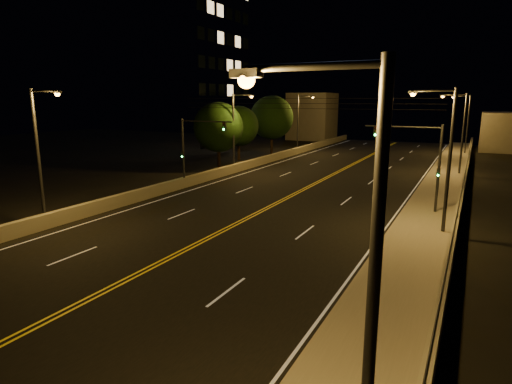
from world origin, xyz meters
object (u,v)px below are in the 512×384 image
at_px(streetlight_2, 460,128).
at_px(streetlight_3, 466,120).
at_px(streetlight_1, 444,152).
at_px(traffic_signal_left, 192,145).
at_px(traffic_signal_right, 424,158).
at_px(tree_1, 239,126).
at_px(streetlight_6, 300,120).
at_px(tree_0, 218,127).
at_px(streetlight_0, 354,286).
at_px(building_tower, 158,56).
at_px(tree_2, 272,118).
at_px(streetlight_5, 236,127).
at_px(streetlight_4, 41,149).

xyz_separation_m(streetlight_2, streetlight_3, (0.00, 19.13, 0.00)).
distance_m(streetlight_1, traffic_signal_left, 20.82).
relative_size(streetlight_2, traffic_signal_right, 1.36).
bearing_deg(tree_1, streetlight_6, 67.84).
bearing_deg(tree_0, streetlight_0, -55.06).
height_order(streetlight_2, tree_0, streetlight_2).
xyz_separation_m(streetlight_1, tree_1, (-25.66, 22.18, -0.48)).
bearing_deg(streetlight_1, building_tower, 146.73).
distance_m(streetlight_3, tree_1, 32.02).
bearing_deg(tree_0, tree_2, 91.41).
relative_size(traffic_signal_left, tree_1, 0.88).
bearing_deg(streetlight_2, streetlight_0, -90.00).
bearing_deg(streetlight_5, streetlight_0, -57.57).
relative_size(streetlight_5, streetlight_6, 1.00).
bearing_deg(streetlight_1, tree_1, 139.16).
distance_m(streetlight_2, tree_0, 25.19).
bearing_deg(streetlight_2, traffic_signal_right, -94.85).
distance_m(streetlight_2, streetlight_5, 22.90).
bearing_deg(traffic_signal_left, streetlight_6, 92.24).
height_order(streetlight_1, tree_1, streetlight_1).
bearing_deg(tree_0, streetlight_4, -83.60).
relative_size(streetlight_0, tree_2, 1.01).
xyz_separation_m(streetlight_0, streetlight_3, (0.00, 60.97, 0.00)).
distance_m(streetlight_5, tree_2, 15.89).
bearing_deg(streetlight_6, traffic_signal_right, -54.70).
bearing_deg(streetlight_6, streetlight_0, -67.74).
bearing_deg(streetlight_4, tree_2, 94.51).
distance_m(streetlight_5, traffic_signal_right, 22.08).
height_order(streetlight_0, streetlight_1, same).
xyz_separation_m(streetlight_3, streetlight_6, (-21.40, -8.70, 0.00)).
bearing_deg(building_tower, traffic_signal_right, -29.72).
bearing_deg(building_tower, streetlight_0, -48.01).
relative_size(streetlight_3, building_tower, 0.28).
bearing_deg(tree_2, streetlight_2, -16.88).
distance_m(streetlight_0, tree_2, 55.00).
xyz_separation_m(streetlight_3, streetlight_5, (-21.40, -27.30, 0.00)).
height_order(streetlight_1, streetlight_6, same).
bearing_deg(tree_0, streetlight_1, -31.64).
xyz_separation_m(building_tower, tree_1, (17.51, -6.14, -9.94)).
xyz_separation_m(streetlight_1, streetlight_3, (0.00, 41.33, 0.00)).
height_order(streetlight_2, traffic_signal_right, streetlight_2).
distance_m(streetlight_1, streetlight_2, 22.20).
bearing_deg(streetlight_0, tree_2, 116.41).
bearing_deg(traffic_signal_left, streetlight_5, 96.59).
relative_size(traffic_signal_left, tree_2, 0.74).
height_order(streetlight_1, tree_2, streetlight_1).
height_order(traffic_signal_right, tree_2, tree_2).
height_order(streetlight_1, streetlight_5, same).
xyz_separation_m(streetlight_1, tree_2, (-24.46, 29.62, 0.36)).
distance_m(streetlight_6, tree_2, 4.31).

